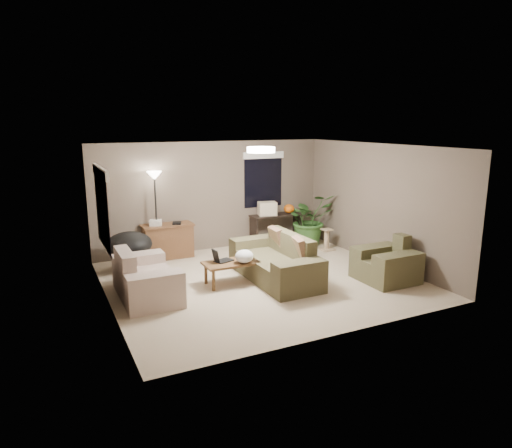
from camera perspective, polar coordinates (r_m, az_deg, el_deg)
name	(u,v)px	position (r m, az deg, el deg)	size (l,w,h in m)	color
room_shell	(261,216)	(8.35, 0.60, 1.07)	(5.50, 5.50, 5.50)	#BDAD8C
main_sofa	(276,264)	(8.70, 2.55, -4.97)	(0.95, 2.20, 0.85)	#4C462D
throw_pillows	(288,244)	(8.72, 4.05, -2.51)	(0.33, 1.38, 0.47)	#8C7251
loveseat	(145,280)	(8.02, -13.74, -6.85)	(0.90, 1.60, 0.85)	beige
armchair	(386,265)	(8.94, 15.99, -4.96)	(0.95, 1.00, 0.85)	#47442A
coffee_table	(231,265)	(8.41, -3.14, -5.15)	(1.00, 0.55, 0.42)	brown
laptop	(220,258)	(8.40, -4.48, -4.32)	(0.39, 0.32, 0.24)	black
plastic_bag	(244,256)	(8.30, -1.48, -4.06)	(0.34, 0.31, 0.24)	white
desk	(168,241)	(10.17, -10.95, -2.09)	(1.10, 0.50, 0.75)	brown
desk_papers	(160,223)	(10.03, -11.89, 0.15)	(0.72, 0.32, 0.12)	silver
console_table	(276,227)	(11.07, 2.54, -0.35)	(1.30, 0.40, 0.75)	black
pumpkin	(289,209)	(11.16, 4.15, 1.92)	(0.26, 0.26, 0.21)	orange
cardboard_box	(267,209)	(10.86, 1.41, 1.94)	(0.42, 0.31, 0.31)	beige
papasan_chair	(130,249)	(9.42, -15.53, -2.97)	(1.19, 1.19, 0.80)	black
floor_lamp	(155,186)	(9.91, -12.53, 4.64)	(0.32, 0.32, 1.91)	black
ceiling_fixture	(261,150)	(8.19, 0.62, 9.25)	(0.50, 0.50, 0.10)	white
houseplant	(309,225)	(11.13, 6.69, -0.08)	(1.13, 1.26, 0.98)	#2D5923
cat_scratching_post	(326,241)	(10.77, 8.80, -2.08)	(0.32, 0.32, 0.50)	tan
window_left	(101,194)	(7.76, -18.81, 3.51)	(0.05, 1.56, 1.33)	black
window_back	(263,170)	(11.03, 0.93, 6.72)	(1.06, 0.05, 1.33)	black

